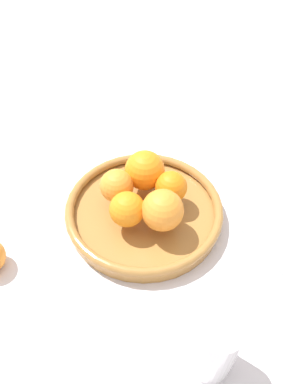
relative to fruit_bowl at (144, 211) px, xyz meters
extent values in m
plane|color=silver|center=(0.00, 0.00, -0.02)|extent=(4.00, 4.00, 0.00)
cylinder|color=#A57238|center=(0.00, 0.00, -0.01)|extent=(0.32, 0.32, 0.02)
torus|color=#A57238|center=(0.00, 0.00, 0.01)|extent=(0.33, 0.33, 0.02)
sphere|color=orange|center=(0.01, 0.06, 0.06)|extent=(0.08, 0.08, 0.08)
sphere|color=orange|center=(-0.05, 0.03, 0.05)|extent=(0.07, 0.07, 0.07)
sphere|color=orange|center=(-0.04, -0.04, 0.05)|extent=(0.07, 0.07, 0.07)
sphere|color=orange|center=(0.02, -0.06, 0.06)|extent=(0.08, 0.08, 0.08)
sphere|color=orange|center=(0.06, 0.01, 0.05)|extent=(0.07, 0.07, 0.07)
cylinder|color=white|center=(0.05, -0.31, 0.04)|extent=(0.07, 0.07, 0.13)
camera|label=1|loc=(-0.09, -0.49, 0.59)|focal=35.00mm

